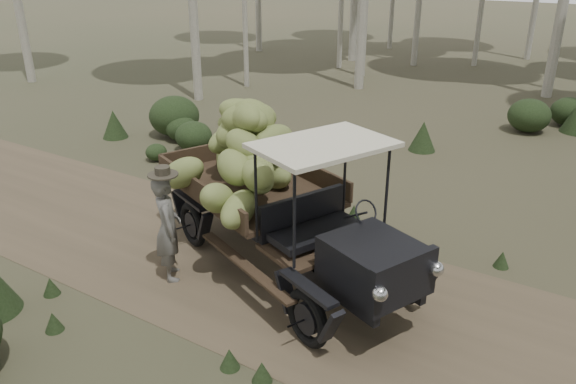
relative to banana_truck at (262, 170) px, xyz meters
name	(u,v)px	position (x,y,z in m)	size (l,w,h in m)	color
ground	(356,307)	(2.10, -0.53, -1.64)	(120.00, 120.00, 0.00)	#473D2B
dirt_track	(356,306)	(2.10, -0.53, -1.63)	(70.00, 4.00, 0.01)	brown
banana_truck	(262,170)	(0.00, 0.00, 0.00)	(5.74, 3.77, 2.84)	black
farmer	(168,227)	(-0.90, -1.38, -0.71)	(0.78, 0.76, 1.97)	#5B5953
undergrowth	(362,304)	(2.45, -1.11, -1.12)	(22.16, 23.96, 1.38)	#233319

